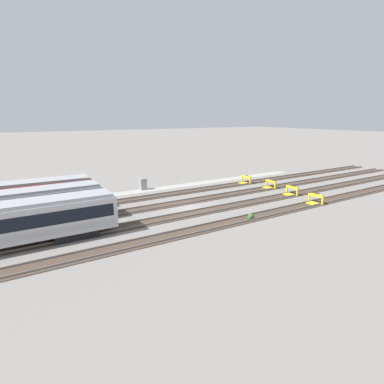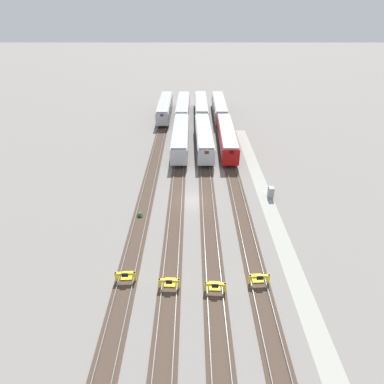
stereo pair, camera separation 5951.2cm
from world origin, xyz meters
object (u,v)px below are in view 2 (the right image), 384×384
subway_car_back_row_leftmost (183,108)px  bumper_stop_nearest_track (258,278)px  subway_car_front_row_rightmost (204,137)px  subway_car_front_row_centre (219,107)px  bumper_stop_far_inner_track (126,275)px  subway_car_back_row_centre (181,137)px  subway_car_front_row_leftmost (227,137)px  bumper_stop_near_inner_track (215,286)px  subway_car_front_row_right_inner (201,107)px  subway_car_front_row_left_inner (165,108)px  bumper_stop_middle_track (170,282)px  electrical_cabinet (271,192)px  weed_clump (140,215)px

subway_car_back_row_leftmost → bumper_stop_nearest_track: bearing=-170.4°
subway_car_front_row_rightmost → subway_car_front_row_centre: bearing=-12.9°
subway_car_back_row_leftmost → bumper_stop_far_inner_track: subway_car_back_row_leftmost is taller
subway_car_front_row_centre → subway_car_back_row_centre: same height
subway_car_front_row_leftmost → bumper_stop_far_inner_track: bearing=158.1°
subway_car_front_row_leftmost → subway_car_back_row_centre: same height
subway_car_back_row_leftmost → bumper_stop_nearest_track: size_ratio=8.97×
bumper_stop_near_inner_track → subway_car_front_row_right_inner: bearing=0.0°
subway_car_front_row_left_inner → bumper_stop_nearest_track: 52.63m
subway_car_front_row_centre → bumper_stop_middle_track: (-51.71, 8.61, -1.53)m
subway_car_front_row_leftmost → subway_car_front_row_right_inner: 19.51m
bumper_stop_far_inner_track → bumper_stop_nearest_track: bearing=-91.5°
bumper_stop_nearest_track → bumper_stop_middle_track: bearing=93.4°
subway_car_front_row_left_inner → subway_car_front_row_right_inner: bearing=-87.5°
bumper_stop_far_inner_track → electrical_cabinet: (14.75, -17.39, 0.29)m
bumper_stop_far_inner_track → weed_clump: bumper_stop_far_inner_track is taller
subway_car_front_row_centre → bumper_stop_nearest_track: (-51.20, 0.05, -1.53)m
subway_car_front_row_left_inner → subway_car_front_row_rightmost: (-18.66, -8.63, 0.00)m
subway_car_front_row_leftmost → electrical_cabinet: (-17.26, -4.53, -1.24)m
subway_car_back_row_centre → bumper_stop_nearest_track: (-32.34, -8.55, -1.53)m
subway_car_front_row_leftmost → subway_car_back_row_centre: 8.54m
subway_car_front_row_left_inner → bumper_stop_nearest_track: (-51.01, -12.90, -1.53)m
subway_car_front_row_right_inner → subway_car_back_row_leftmost: same height
subway_car_front_row_left_inner → bumper_stop_near_inner_track: 52.69m
bumper_stop_middle_track → bumper_stop_far_inner_track: (0.84, 4.31, 0.00)m
subway_car_front_row_leftmost → subway_car_front_row_left_inner: 22.68m
subway_car_front_row_right_inner → electrical_cabinet: size_ratio=11.25×
bumper_stop_far_inner_track → subway_car_front_row_leftmost: bearing=-21.9°
subway_car_back_row_leftmost → subway_car_front_row_left_inner: bearing=89.6°
subway_car_front_row_rightmost → electrical_cabinet: (-17.26, -8.79, -1.24)m
subway_car_back_row_leftmost → subway_car_front_row_centre: bearing=-88.5°
subway_car_front_row_centre → electrical_cabinet: (-36.12, -4.48, -1.24)m
bumper_stop_nearest_track → subway_car_front_row_right_inner: bearing=4.7°
bumper_stop_near_inner_track → subway_car_back_row_centre: bearing=7.3°
subway_car_front_row_leftmost → subway_car_back_row_leftmost: same height
subway_car_back_row_centre → electrical_cabinet: bearing=-142.9°
subway_car_front_row_centre → subway_car_back_row_leftmost: same height
weed_clump → subway_car_back_row_leftmost: bearing=-6.3°
subway_car_front_row_centre → bumper_stop_nearest_track: size_ratio=8.97×
subway_car_back_row_centre → electrical_cabinet: (-17.26, -13.08, -1.24)m
subway_car_front_row_leftmost → bumper_stop_nearest_track: size_ratio=8.98×
subway_car_front_row_leftmost → bumper_stop_middle_track: (-32.85, 8.55, -1.53)m
subway_car_front_row_rightmost → subway_car_back_row_centre: bearing=90.0°
bumper_stop_near_inner_track → weed_clump: bumper_stop_near_inner_track is taller
bumper_stop_far_inner_track → subway_car_front_row_left_inner: bearing=0.0°
subway_car_front_row_right_inner → subway_car_front_row_left_inner: bearing=92.5°
subway_car_back_row_centre → bumper_stop_near_inner_track: size_ratio=8.96×
subway_car_front_row_left_inner → bumper_stop_middle_track: size_ratio=8.98×
electrical_cabinet → bumper_stop_far_inner_track: bearing=130.3°
electrical_cabinet → subway_car_front_row_rightmost: bearing=27.0°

